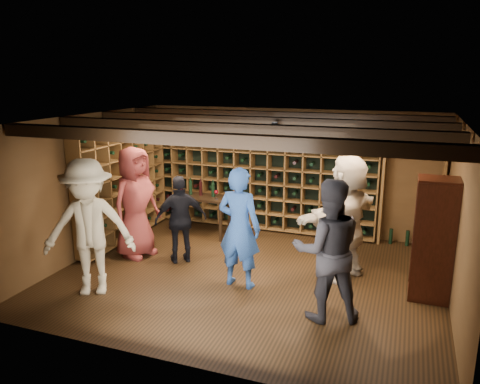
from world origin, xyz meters
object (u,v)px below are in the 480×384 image
(tasting_table, at_px, (202,200))
(man_grey_suit, at_px, (328,250))
(display_cabinet, at_px, (433,242))
(guest_woman_black, at_px, (181,220))
(guest_beige, at_px, (346,218))
(man_blue_shirt, at_px, (239,228))
(guest_red_floral, at_px, (135,202))
(guest_khaki, at_px, (89,228))

(tasting_table, bearing_deg, man_grey_suit, -39.13)
(display_cabinet, height_order, guest_woman_black, display_cabinet)
(guest_woman_black, distance_m, guest_beige, 2.75)
(man_blue_shirt, bearing_deg, guest_woman_black, -18.02)
(man_grey_suit, bearing_deg, man_blue_shirt, -41.03)
(display_cabinet, height_order, man_grey_suit, man_grey_suit)
(man_grey_suit, relative_size, guest_beige, 0.96)
(guest_beige, distance_m, tasting_table, 3.15)
(guest_woman_black, bearing_deg, guest_red_floral, -35.74)
(man_grey_suit, bearing_deg, display_cabinet, -160.73)
(man_blue_shirt, height_order, man_grey_suit, man_grey_suit)
(man_blue_shirt, bearing_deg, man_grey_suit, 164.77)
(man_grey_suit, relative_size, guest_woman_black, 1.25)
(tasting_table, bearing_deg, man_blue_shirt, -51.13)
(man_grey_suit, bearing_deg, guest_khaki, -13.16)
(guest_woman_black, height_order, guest_beige, guest_beige)
(man_grey_suit, bearing_deg, guest_red_floral, -37.20)
(man_grey_suit, distance_m, guest_khaki, 3.41)
(guest_beige, bearing_deg, man_blue_shirt, -32.48)
(man_blue_shirt, xyz_separation_m, guest_red_floral, (-2.13, 0.53, 0.06))
(guest_woman_black, bearing_deg, tasting_table, -116.51)
(man_blue_shirt, relative_size, guest_beige, 0.93)
(man_grey_suit, distance_m, guest_woman_black, 2.88)
(man_blue_shirt, distance_m, guest_beige, 1.70)
(guest_beige, bearing_deg, guest_khaki, -34.72)
(display_cabinet, height_order, guest_beige, guest_beige)
(man_grey_suit, xyz_separation_m, guest_woman_black, (-2.67, 1.07, -0.19))
(display_cabinet, bearing_deg, guest_woman_black, -179.63)
(display_cabinet, xyz_separation_m, guest_red_floral, (-4.85, -0.03, 0.13))
(man_grey_suit, relative_size, tasting_table, 1.74)
(guest_khaki, distance_m, tasting_table, 2.92)
(man_grey_suit, relative_size, guest_khaki, 0.94)
(guest_khaki, relative_size, guest_beige, 1.01)
(guest_beige, relative_size, tasting_table, 1.82)
(guest_khaki, bearing_deg, guest_beige, 1.92)
(man_blue_shirt, height_order, guest_khaki, guest_khaki)
(display_cabinet, relative_size, guest_woman_black, 1.15)
(guest_woman_black, distance_m, tasting_table, 1.39)
(man_blue_shirt, xyz_separation_m, guest_beige, (1.47, 0.85, 0.07))
(man_blue_shirt, bearing_deg, display_cabinet, -163.08)
(man_grey_suit, relative_size, guest_red_floral, 0.97)
(guest_red_floral, relative_size, guest_khaki, 0.97)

